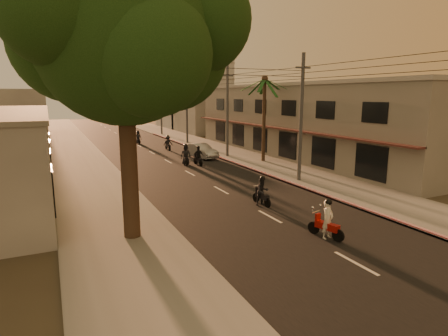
{
  "coord_description": "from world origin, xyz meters",
  "views": [
    {
      "loc": [
        -9.92,
        -13.65,
        6.14
      ],
      "look_at": [
        0.1,
        7.76,
        1.53
      ],
      "focal_mm": 30.0,
      "sensor_mm": 36.0,
      "label": 1
    }
  ],
  "objects": [
    {
      "name": "filler_left_far",
      "position": [
        -14.0,
        52.0,
        3.5
      ],
      "size": [
        8.0,
        14.0,
        7.0
      ],
      "primitive_type": "cube",
      "color": "#ACA59B",
      "rests_on": "ground"
    },
    {
      "name": "ground",
      "position": [
        0.0,
        0.0,
        0.0
      ],
      "size": [
        160.0,
        160.0,
        0.0
      ],
      "primitive_type": "plane",
      "color": "#383023",
      "rests_on": "ground"
    },
    {
      "name": "utility_poles",
      "position": [
        6.2,
        20.0,
        6.54
      ],
      "size": [
        1.2,
        48.26,
        9.0
      ],
      "color": "#38383A",
      "rests_on": "ground"
    },
    {
      "name": "scooter_mid_a",
      "position": [
        0.72,
        3.97,
        0.77
      ],
      "size": [
        0.83,
        1.75,
        1.72
      ],
      "rotation": [
        0.0,
        0.0,
        0.04
      ],
      "color": "black",
      "rests_on": "ground"
    },
    {
      "name": "sidewalk_left",
      "position": [
        -7.5,
        20.0,
        0.06
      ],
      "size": [
        5.0,
        140.0,
        0.12
      ],
      "primitive_type": "cube",
      "color": "slate",
      "rests_on": "ground"
    },
    {
      "name": "scooter_mid_b",
      "position": [
        1.88,
        16.96,
        0.79
      ],
      "size": [
        1.01,
        1.8,
        1.77
      ],
      "rotation": [
        0.0,
        0.0,
        0.04
      ],
      "color": "black",
      "rests_on": "ground"
    },
    {
      "name": "distant_tower",
      "position": [
        16.0,
        56.0,
        14.0
      ],
      "size": [
        12.1,
        12.1,
        28.0
      ],
      "color": "#B7B5B2",
      "rests_on": "ground"
    },
    {
      "name": "sidewalk_right",
      "position": [
        7.5,
        20.0,
        0.06
      ],
      "size": [
        5.0,
        140.0,
        0.12
      ],
      "primitive_type": "cube",
      "color": "slate",
      "rests_on": "ground"
    },
    {
      "name": "broadleaf_tree",
      "position": [
        -6.61,
        2.14,
        8.48
      ],
      "size": [
        9.6,
        8.7,
        12.1
      ],
      "color": "black",
      "rests_on": "ground"
    },
    {
      "name": "scooter_far_c",
      "position": [
        0.35,
        34.22,
        0.78
      ],
      "size": [
        0.88,
        1.77,
        1.73
      ],
      "rotation": [
        0.0,
        0.0,
        -0.08
      ],
      "color": "black",
      "rests_on": "ground"
    },
    {
      "name": "scooter_far_b",
      "position": [
        2.16,
        27.14,
        0.79
      ],
      "size": [
        1.08,
        1.77,
        1.74
      ],
      "rotation": [
        0.0,
        0.0,
        0.02
      ],
      "color": "black",
      "rests_on": "ground"
    },
    {
      "name": "parked_car",
      "position": [
        3.58,
        20.62,
        0.71
      ],
      "size": [
        3.19,
        4.91,
        1.42
      ],
      "primitive_type": "imported",
      "rotation": [
        0.0,
        0.0,
        0.2
      ],
      "color": "#A3A6AB",
      "rests_on": "ground"
    },
    {
      "name": "filler_right",
      "position": [
        14.0,
        45.0,
        3.0
      ],
      "size": [
        8.0,
        14.0,
        6.0
      ],
      "primitive_type": "cube",
      "color": "#ACA59B",
      "rests_on": "ground"
    },
    {
      "name": "shophouse_row",
      "position": [
        13.95,
        18.0,
        3.65
      ],
      "size": [
        8.8,
        34.2,
        7.3
      ],
      "color": "gray",
      "rests_on": "ground"
    },
    {
      "name": "scooter_far_a",
      "position": [
        0.95,
        17.64,
        0.87
      ],
      "size": [
        1.12,
        1.93,
        1.92
      ],
      "rotation": [
        0.0,
        0.0,
        -0.21
      ],
      "color": "black",
      "rests_on": "ground"
    },
    {
      "name": "scooter_red",
      "position": [
        0.69,
        -1.55,
        0.8
      ],
      "size": [
        0.91,
        1.79,
        1.8
      ],
      "rotation": [
        0.0,
        0.0,
        0.27
      ],
      "color": "black",
      "rests_on": "ground"
    },
    {
      "name": "road",
      "position": [
        0.0,
        20.0,
        0.01
      ],
      "size": [
        10.0,
        140.0,
        0.02
      ],
      "primitive_type": "cube",
      "color": "black",
      "rests_on": "ground"
    },
    {
      "name": "curb_stripe",
      "position": [
        5.1,
        15.0,
        0.1
      ],
      "size": [
        0.2,
        60.0,
        0.2
      ],
      "primitive_type": "cube",
      "color": "red",
      "rests_on": "ground"
    },
    {
      "name": "filler_left_near",
      "position": [
        -14.0,
        34.0,
        2.2
      ],
      "size": [
        8.0,
        14.0,
        4.4
      ],
      "primitive_type": "cube",
      "color": "#ACA59B",
      "rests_on": "ground"
    },
    {
      "name": "palm_tree",
      "position": [
        8.0,
        16.0,
        7.15
      ],
      "size": [
        5.0,
        5.0,
        8.2
      ],
      "color": "black",
      "rests_on": "ground"
    }
  ]
}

